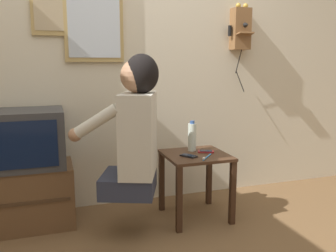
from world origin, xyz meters
TOP-DOWN VIEW (x-y plane):
  - wall_back at (0.00, 1.15)m, footprint 6.80×0.05m
  - side_table at (0.40, 0.64)m, footprint 0.47×0.46m
  - person at (-0.11, 0.51)m, footprint 0.64×0.56m
  - tv_stand at (-0.83, 0.89)m, footprint 0.64×0.42m
  - television at (-0.84, 0.89)m, footprint 0.56×0.45m
  - wall_phone_antique at (0.99, 1.06)m, footprint 0.20×0.18m
  - framed_picture at (-0.58, 1.11)m, footprint 0.33×0.03m
  - wall_mirror at (-0.28, 1.10)m, footprint 0.46×0.03m
  - cell_phone_held at (0.31, 0.58)m, footprint 0.12×0.14m
  - cell_phone_spare at (0.49, 0.66)m, footprint 0.14×0.11m
  - water_bottle at (0.41, 0.74)m, footprint 0.07×0.07m
  - toothbrush at (0.42, 0.50)m, footprint 0.13×0.15m

SIDE VIEW (x-z plane):
  - tv_stand at x=-0.83m, z-range 0.00..0.45m
  - side_table at x=0.40m, z-range 0.14..0.65m
  - cell_phone_held at x=0.31m, z-range 0.51..0.52m
  - cell_phone_spare at x=0.49m, z-range 0.51..0.52m
  - toothbrush at x=0.42m, z-range 0.51..0.53m
  - water_bottle at x=0.41m, z-range 0.50..0.74m
  - television at x=-0.84m, z-range 0.45..0.87m
  - person at x=-0.11m, z-range 0.29..1.24m
  - wall_back at x=0.00m, z-range 0.00..2.55m
  - wall_phone_antique at x=0.99m, z-range 1.11..1.88m
  - wall_mirror at x=-0.28m, z-range 1.21..1.87m
  - framed_picture at x=-0.58m, z-range 1.40..1.90m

